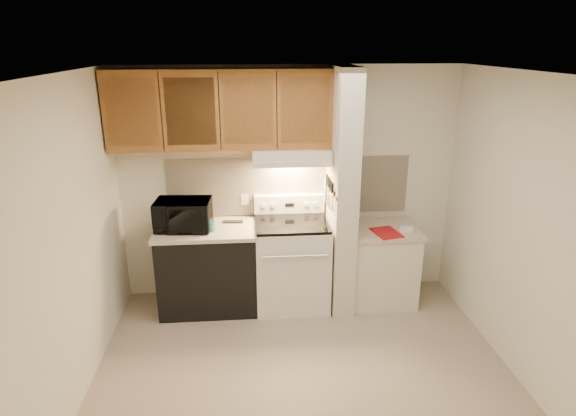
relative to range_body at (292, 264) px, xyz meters
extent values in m
plane|color=tan|center=(0.00, -1.16, -0.46)|extent=(3.60, 3.60, 0.00)
plane|color=white|center=(0.00, -1.16, 2.04)|extent=(3.60, 3.60, 0.00)
cube|color=silver|center=(0.00, 0.34, 0.79)|extent=(3.60, 2.50, 0.02)
cube|color=silver|center=(-1.80, -1.16, 0.79)|extent=(0.02, 3.00, 2.50)
cube|color=silver|center=(1.80, -1.16, 0.79)|extent=(0.02, 3.00, 2.50)
cube|color=#F4E2C5|center=(0.00, 0.33, 0.78)|extent=(2.60, 0.02, 0.63)
cube|color=silver|center=(0.00, 0.00, 0.00)|extent=(0.76, 0.65, 0.92)
cube|color=black|center=(0.00, -0.32, 0.04)|extent=(0.50, 0.01, 0.30)
cylinder|color=silver|center=(0.00, -0.35, 0.26)|extent=(0.65, 0.02, 0.02)
cube|color=black|center=(0.00, 0.00, 0.48)|extent=(0.74, 0.64, 0.03)
cube|color=silver|center=(0.00, 0.28, 0.59)|extent=(0.76, 0.08, 0.20)
cube|color=black|center=(0.00, 0.24, 0.59)|extent=(0.10, 0.01, 0.04)
cylinder|color=silver|center=(-0.28, 0.24, 0.59)|extent=(0.05, 0.02, 0.05)
cylinder|color=silver|center=(-0.18, 0.24, 0.59)|extent=(0.05, 0.02, 0.05)
cylinder|color=silver|center=(0.18, 0.24, 0.59)|extent=(0.05, 0.02, 0.05)
cylinder|color=silver|center=(0.28, 0.24, 0.59)|extent=(0.05, 0.02, 0.05)
cube|color=black|center=(-0.88, 0.01, -0.03)|extent=(1.00, 0.63, 0.87)
cube|color=beige|center=(-0.88, 0.01, 0.43)|extent=(1.04, 0.67, 0.04)
cube|color=black|center=(-0.61, 0.13, 0.46)|extent=(0.22, 0.08, 0.01)
cylinder|color=#23686F|center=(-0.83, -0.09, 0.50)|extent=(0.10, 0.10, 0.10)
cube|color=beige|center=(-0.48, 0.32, 0.64)|extent=(0.08, 0.01, 0.12)
imported|color=black|center=(-1.10, -0.01, 0.60)|extent=(0.57, 0.41, 0.30)
cube|color=beige|center=(0.51, -0.01, 0.79)|extent=(0.22, 0.70, 2.50)
cube|color=brown|center=(0.39, -0.01, 0.84)|extent=(0.01, 0.70, 0.04)
cube|color=black|center=(0.39, -0.06, 0.86)|extent=(0.02, 0.42, 0.04)
cube|color=silver|center=(0.38, -0.22, 0.76)|extent=(0.01, 0.03, 0.16)
cylinder|color=black|center=(0.38, -0.22, 0.91)|extent=(0.02, 0.02, 0.10)
cube|color=silver|center=(0.38, -0.13, 0.75)|extent=(0.01, 0.04, 0.18)
cylinder|color=black|center=(0.38, -0.14, 0.91)|extent=(0.02, 0.02, 0.10)
cube|color=silver|center=(0.38, -0.07, 0.74)|extent=(0.01, 0.04, 0.20)
cylinder|color=black|center=(0.38, -0.05, 0.91)|extent=(0.02, 0.02, 0.10)
cube|color=silver|center=(0.38, 0.03, 0.76)|extent=(0.01, 0.04, 0.16)
cylinder|color=black|center=(0.38, 0.01, 0.91)|extent=(0.02, 0.02, 0.10)
cube|color=silver|center=(0.38, 0.10, 0.75)|extent=(0.01, 0.04, 0.18)
cylinder|color=black|center=(0.38, 0.11, 0.91)|extent=(0.02, 0.02, 0.10)
cube|color=slate|center=(0.38, 0.17, 0.77)|extent=(0.03, 0.10, 0.24)
cube|color=beige|center=(0.97, -0.01, -0.06)|extent=(0.70, 0.60, 0.81)
cube|color=beige|center=(0.97, -0.01, 0.37)|extent=(0.74, 0.64, 0.04)
cube|color=#B21516|center=(0.96, -0.16, 0.40)|extent=(0.30, 0.37, 0.01)
cube|color=white|center=(1.19, -0.11, 0.41)|extent=(0.15, 0.13, 0.04)
cube|color=beige|center=(0.00, 0.12, 1.17)|extent=(0.78, 0.44, 0.15)
cube|color=beige|center=(0.00, -0.08, 1.12)|extent=(0.78, 0.04, 0.06)
cube|color=brown|center=(-0.69, 0.17, 1.62)|extent=(2.18, 0.33, 0.77)
cube|color=brown|center=(-1.51, 0.01, 1.62)|extent=(0.46, 0.01, 0.63)
cube|color=black|center=(-1.23, 0.01, 1.62)|extent=(0.01, 0.01, 0.73)
cube|color=brown|center=(-0.96, 0.01, 1.62)|extent=(0.46, 0.01, 0.63)
cube|color=black|center=(-0.69, 0.01, 1.62)|extent=(0.01, 0.01, 0.73)
cube|color=brown|center=(-0.42, 0.01, 1.62)|extent=(0.46, 0.01, 0.63)
cube|color=black|center=(-0.14, 0.01, 1.62)|extent=(0.01, 0.01, 0.73)
cube|color=brown|center=(0.13, 0.01, 1.62)|extent=(0.46, 0.01, 0.63)
camera|label=1|loc=(-0.43, -4.63, 2.25)|focal=30.00mm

